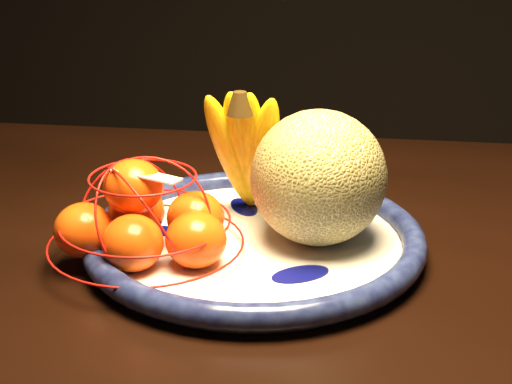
% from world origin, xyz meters
% --- Properties ---
extents(dining_table, '(1.67, 1.07, 0.80)m').
position_xyz_m(dining_table, '(0.09, -0.08, 0.72)').
color(dining_table, black).
rests_on(dining_table, ground).
extents(fruit_bowl, '(0.39, 0.39, 0.03)m').
position_xyz_m(fruit_bowl, '(0.27, -0.04, 0.82)').
color(fruit_bowl, white).
rests_on(fruit_bowl, dining_table).
extents(cantaloupe, '(0.15, 0.15, 0.15)m').
position_xyz_m(cantaloupe, '(0.35, -0.03, 0.90)').
color(cantaloupe, olive).
rests_on(cantaloupe, fruit_bowl).
extents(banana_bunch, '(0.12, 0.11, 0.18)m').
position_xyz_m(banana_bunch, '(0.25, 0.02, 0.91)').
color(banana_bunch, yellow).
rests_on(banana_bunch, fruit_bowl).
extents(mandarin_bag, '(0.24, 0.24, 0.14)m').
position_xyz_m(mandarin_bag, '(0.17, -0.10, 0.86)').
color(mandarin_bag, '#FF5010').
rests_on(mandarin_bag, fruit_bowl).
extents(price_tag, '(0.07, 0.04, 0.01)m').
position_xyz_m(price_tag, '(0.17, -0.10, 0.91)').
color(price_tag, white).
rests_on(price_tag, mandarin_bag).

